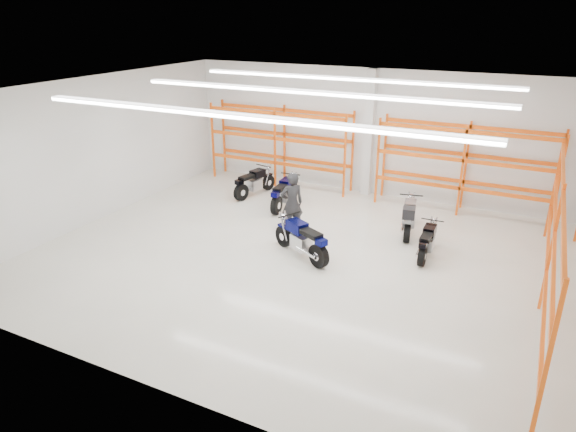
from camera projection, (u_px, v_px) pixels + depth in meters
The scene contains 12 objects.
ground at pixel (299, 256), 14.23m from camera, with size 14.00×14.00×0.00m, color beige.
room_shell at pixel (300, 139), 13.02m from camera, with size 14.02×12.02×4.51m.
motorcycle_main at pixel (303, 241), 13.93m from camera, with size 2.05×1.16×1.09m.
motorcycle_back_a at pixel (253, 183), 18.65m from camera, with size 0.82×2.07×1.03m.
motorcycle_back_b at pixel (284, 194), 17.51m from camera, with size 0.71×2.15×1.06m.
motorcycle_back_c at pixel (409, 218), 15.38m from camera, with size 0.83×2.21×1.14m.
motorcycle_back_d at pixel (427, 243), 14.01m from camera, with size 0.62×1.87×0.92m.
standing_man at pixel (292, 204), 15.33m from camera, with size 0.70×0.46×1.92m, color black.
structural_column at pixel (369, 134), 18.22m from camera, with size 0.32×0.32×4.50m, color white.
pallet_racking_back_left at pixel (280, 139), 19.52m from camera, with size 5.67×0.87×3.00m.
pallet_racking_back_right at pixel (465, 160), 16.71m from camera, with size 5.67×0.87×3.00m.
pallet_racking_side at pixel (575, 239), 10.88m from camera, with size 0.87×9.07×3.00m.
Camera 1 is at (5.42, -11.58, 6.34)m, focal length 32.00 mm.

